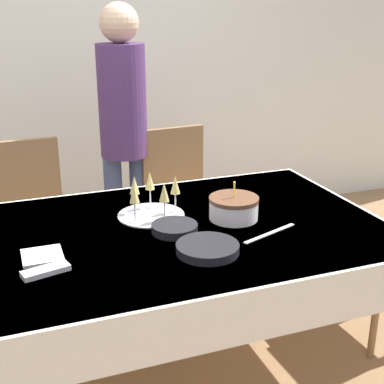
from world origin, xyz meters
TOP-DOWN VIEW (x-y plane):
  - ground_plane at (0.00, 0.00)m, footprint 12.00×12.00m
  - wall_back at (0.00, 1.94)m, footprint 8.00×0.05m
  - dining_table at (0.00, 0.00)m, footprint 2.01×1.18m
  - dining_chair_far_left at (-0.45, 0.91)m, footprint 0.44×0.44m
  - dining_chair_far_right at (0.44, 0.91)m, footprint 0.45×0.45m
  - birthday_cake at (0.38, 0.01)m, footprint 0.22×0.22m
  - champagne_tray at (0.05, 0.17)m, footprint 0.30×0.30m
  - plate_stack_main at (0.14, -0.27)m, footprint 0.25×0.25m
  - plate_stack_dessert at (0.09, -0.04)m, footprint 0.20×0.20m
  - cake_knife at (0.45, -0.20)m, footprint 0.29×0.12m
  - fork_pile at (-0.46, -0.22)m, footprint 0.18×0.10m
  - napkin_pile at (-0.46, -0.09)m, footprint 0.15×0.15m
  - person_standing at (0.14, 1.05)m, footprint 0.28×0.28m

SIDE VIEW (x-z plane):
  - ground_plane at x=0.00m, z-range 0.00..0.00m
  - dining_chair_far_left at x=-0.45m, z-range 0.05..1.03m
  - dining_chair_far_right at x=0.44m, z-range 0.05..1.03m
  - dining_table at x=0.00m, z-range 0.29..1.07m
  - cake_knife at x=0.45m, z-range 0.78..0.78m
  - napkin_pile at x=-0.46m, z-range 0.78..0.79m
  - fork_pile at x=-0.46m, z-range 0.78..0.80m
  - plate_stack_main at x=0.14m, z-range 0.78..0.81m
  - plate_stack_dessert at x=0.09m, z-range 0.78..0.81m
  - birthday_cake at x=0.38m, z-range 0.74..0.92m
  - champagne_tray at x=0.05m, z-range 0.77..0.95m
  - person_standing at x=0.14m, z-range 0.18..1.88m
  - wall_back at x=0.00m, z-range 0.00..2.70m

